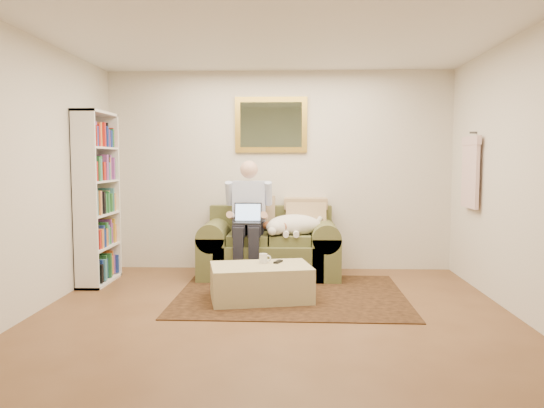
# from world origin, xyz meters

# --- Properties ---
(room_shell) EXTENTS (4.51, 5.00, 2.61)m
(room_shell) POSITION_xyz_m (0.00, 0.35, 1.30)
(room_shell) COLOR brown
(room_shell) RESTS_ON ground
(rug) EXTENTS (2.43, 1.95, 0.01)m
(rug) POSITION_xyz_m (0.16, 1.09, 0.01)
(rug) COLOR black
(rug) RESTS_ON room_shell
(sofa) EXTENTS (1.71, 0.87, 1.02)m
(sofa) POSITION_xyz_m (-0.10, 2.03, 0.29)
(sofa) COLOR brown
(sofa) RESTS_ON room_shell
(seated_man) EXTENTS (0.56, 0.80, 1.44)m
(seated_man) POSITION_xyz_m (-0.36, 1.88, 0.72)
(seated_man) COLOR #8C99D8
(seated_man) RESTS_ON sofa
(laptop) EXTENTS (0.33, 0.26, 0.24)m
(laptop) POSITION_xyz_m (-0.36, 1.81, 0.75)
(laptop) COLOR black
(laptop) RESTS_ON seated_man
(sleeping_dog) EXTENTS (0.70, 0.44, 0.26)m
(sleeping_dog) POSITION_xyz_m (0.20, 1.95, 0.65)
(sleeping_dog) COLOR white
(sleeping_dog) RESTS_ON sofa
(ottoman) EXTENTS (1.11, 0.83, 0.37)m
(ottoman) POSITION_xyz_m (-0.15, 0.88, 0.18)
(ottoman) COLOR #CFBF8A
(ottoman) RESTS_ON room_shell
(coffee_mug) EXTENTS (0.08, 0.08, 0.10)m
(coffee_mug) POSITION_xyz_m (-0.13, 0.99, 0.42)
(coffee_mug) COLOR white
(coffee_mug) RESTS_ON ottoman
(tv_remote) EXTENTS (0.10, 0.16, 0.02)m
(tv_remote) POSITION_xyz_m (0.03, 1.02, 0.38)
(tv_remote) COLOR black
(tv_remote) RESTS_ON ottoman
(bookshelf) EXTENTS (0.28, 0.80, 2.00)m
(bookshelf) POSITION_xyz_m (-2.10, 1.60, 1.00)
(bookshelf) COLOR white
(bookshelf) RESTS_ON room_shell
(wall_mirror) EXTENTS (0.94, 0.04, 0.72)m
(wall_mirror) POSITION_xyz_m (-0.10, 2.47, 1.90)
(wall_mirror) COLOR gold
(wall_mirror) RESTS_ON room_shell
(hanging_shirt) EXTENTS (0.06, 0.52, 0.90)m
(hanging_shirt) POSITION_xyz_m (2.19, 1.60, 1.35)
(hanging_shirt) COLOR beige
(hanging_shirt) RESTS_ON room_shell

